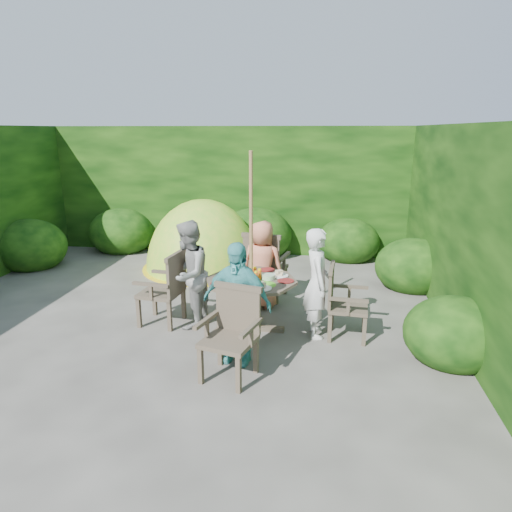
# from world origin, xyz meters

# --- Properties ---
(ground) EXTENTS (60.00, 60.00, 0.00)m
(ground) POSITION_xyz_m (0.00, 0.00, 0.00)
(ground) COLOR #45433E
(ground) RESTS_ON ground
(hedge_enclosure) EXTENTS (9.00, 9.00, 2.50)m
(hedge_enclosure) POSITION_xyz_m (0.00, 1.33, 1.25)
(hedge_enclosure) COLOR black
(hedge_enclosure) RESTS_ON ground
(patio_table) EXTENTS (1.18, 1.18, 0.80)m
(patio_table) POSITION_xyz_m (1.07, -0.12, 0.56)
(patio_table) COLOR #3E3428
(patio_table) RESTS_ON ground
(parasol_pole) EXTENTS (0.05, 0.05, 2.20)m
(parasol_pole) POSITION_xyz_m (1.07, -0.12, 1.10)
(parasol_pole) COLOR brown
(parasol_pole) RESTS_ON ground
(garden_chair_right) EXTENTS (0.49, 0.54, 0.85)m
(garden_chair_right) POSITION_xyz_m (2.17, -0.16, 0.45)
(garden_chair_right) COLOR #3E3428
(garden_chair_right) RESTS_ON ground
(garden_chair_left) EXTENTS (0.55, 0.60, 0.92)m
(garden_chair_left) POSITION_xyz_m (-0.03, -0.09, 0.49)
(garden_chair_left) COLOR #3E3428
(garden_chair_left) RESTS_ON ground
(garden_chair_back) EXTENTS (0.68, 0.62, 0.98)m
(garden_chair_back) POSITION_xyz_m (1.09, 0.97, 0.52)
(garden_chair_back) COLOR #3E3428
(garden_chair_back) RESTS_ON ground
(garden_chair_front) EXTENTS (0.64, 0.59, 0.89)m
(garden_chair_front) POSITION_xyz_m (1.05, -1.23, 0.48)
(garden_chair_front) COLOR #3E3428
(garden_chair_front) RESTS_ON ground
(child_right) EXTENTS (0.39, 0.53, 1.33)m
(child_right) POSITION_xyz_m (1.87, -0.15, 0.66)
(child_right) COLOR silver
(child_right) RESTS_ON ground
(child_left) EXTENTS (0.54, 0.68, 1.36)m
(child_left) POSITION_xyz_m (0.27, -0.10, 0.68)
(child_left) COLOR gray
(child_left) RESTS_ON ground
(child_back) EXTENTS (0.67, 0.52, 1.23)m
(child_back) POSITION_xyz_m (1.10, 0.68, 0.62)
(child_back) COLOR #D47857
(child_back) RESTS_ON ground
(child_front) EXTENTS (0.83, 0.51, 1.33)m
(child_front) POSITION_xyz_m (1.04, -0.92, 0.66)
(child_front) COLOR #49ABAB
(child_front) RESTS_ON ground
(dome_tent) EXTENTS (2.36, 2.36, 2.50)m
(dome_tent) POSITION_xyz_m (-0.21, 2.39, 0.00)
(dome_tent) COLOR #75D428
(dome_tent) RESTS_ON ground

